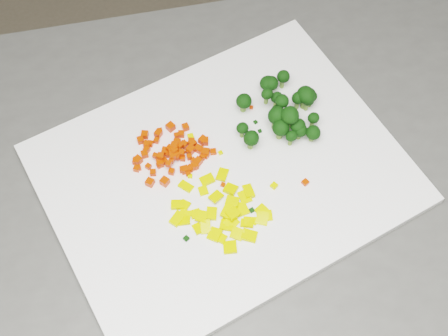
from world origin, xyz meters
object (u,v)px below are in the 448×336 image
cutting_board (224,174)px  pepper_pile (220,211)px  counter_block (212,295)px  carrot_pile (170,151)px  broccoli_pile (279,107)px

cutting_board → pepper_pile: 0.07m
counter_block → cutting_board: (0.04, 0.02, 0.46)m
counter_block → cutting_board: cutting_board is taller
pepper_pile → counter_block: bearing=90.4°
cutting_board → carrot_pile: size_ratio=4.50×
cutting_board → pepper_pile: bearing=-124.5°
carrot_pile → pepper_pile: (0.02, -0.11, -0.01)m
pepper_pile → broccoli_pile: bearing=31.8°
counter_block → broccoli_pile: (0.15, 0.06, 0.49)m
cutting_board → counter_block: bearing=-154.9°
counter_block → broccoli_pile: size_ratio=7.96×
carrot_pile → broccoli_pile: size_ratio=0.83×
carrot_pile → broccoli_pile: (0.17, -0.02, 0.02)m
cutting_board → broccoli_pile: (0.11, 0.04, 0.04)m
cutting_board → carrot_pile: 0.08m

